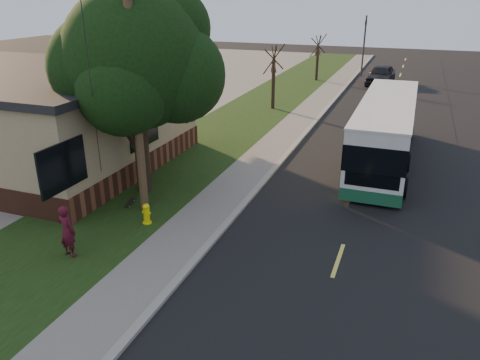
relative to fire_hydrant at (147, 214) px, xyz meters
name	(u,v)px	position (x,y,z in m)	size (l,w,h in m)	color
ground	(216,238)	(2.60, 0.00, -0.43)	(120.00, 120.00, 0.00)	black
road	(372,158)	(6.60, 10.00, -0.43)	(8.00, 80.00, 0.01)	black
curb	(293,148)	(2.60, 10.00, -0.37)	(0.25, 80.00, 0.12)	gray
sidewalk	(274,146)	(1.60, 10.00, -0.39)	(2.00, 80.00, 0.08)	slate
grass_verge	(213,139)	(-1.90, 10.00, -0.40)	(5.00, 80.00, 0.07)	black
building_lot	(64,123)	(-11.90, 10.00, -0.41)	(15.00, 80.00, 0.04)	slate
fire_hydrant	(147,214)	(0.00, 0.00, 0.00)	(0.32, 0.32, 0.74)	yellow
utility_pole	(134,85)	(-0.71, 0.99, 4.20)	(2.86, 3.21, 9.07)	#473321
leafy_tree	(137,61)	(-1.57, 2.65, 4.73)	(6.30, 6.00, 7.80)	black
bare_tree_near	(273,78)	(-0.90, 18.00, 1.72)	(1.38, 1.21, 4.31)	black
bare_tree_far	(317,58)	(-0.40, 30.00, 1.57)	(1.38, 1.21, 4.03)	black
traffic_signal	(364,42)	(3.10, 34.00, 2.73)	(0.18, 0.22, 5.50)	#2D2D30
transit_bus	(385,130)	(7.06, 9.54, 1.15)	(2.52, 10.94, 2.96)	silver
skateboarder	(67,231)	(-1.07, -2.67, 0.47)	(0.60, 0.40, 1.66)	#460E1B
skateboard_main	(130,202)	(-1.44, 1.16, -0.31)	(0.38, 0.80, 0.07)	black
dumpster	(96,152)	(-5.29, 4.35, 0.23)	(1.70, 1.52, 1.24)	#13321E
distant_car	(381,75)	(5.18, 30.19, 0.40)	(1.97, 4.89, 1.67)	black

